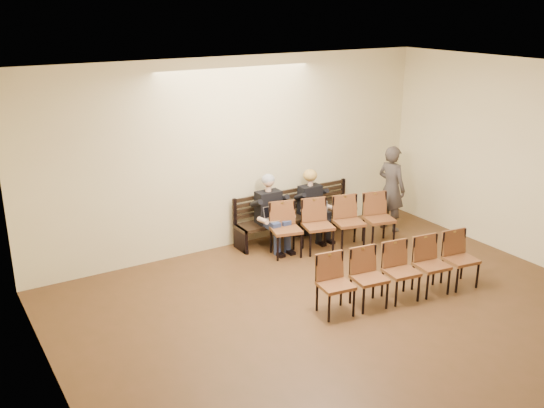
{
  "coord_description": "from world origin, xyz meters",
  "views": [
    {
      "loc": [
        -5.06,
        -4.52,
        4.4
      ],
      "look_at": [
        0.18,
        4.05,
        1.02
      ],
      "focal_mm": 40.0,
      "sensor_mm": 36.0,
      "label": 1
    }
  ],
  "objects_px": {
    "water_bottle": "(326,212)",
    "chair_row_front": "(334,225)",
    "laptop": "(275,221)",
    "bag": "(300,228)",
    "seated_man": "(271,211)",
    "chair_row_back": "(401,272)",
    "bench": "(297,226)",
    "passerby": "(392,182)",
    "seated_woman": "(313,206)"
  },
  "relations": [
    {
      "from": "seated_man",
      "to": "bench",
      "type": "bearing_deg",
      "value": 10.15
    },
    {
      "from": "water_bottle",
      "to": "bag",
      "type": "bearing_deg",
      "value": 118.38
    },
    {
      "from": "bench",
      "to": "chair_row_front",
      "type": "relative_size",
      "value": 1.1
    },
    {
      "from": "bench",
      "to": "passerby",
      "type": "bearing_deg",
      "value": -18.12
    },
    {
      "from": "laptop",
      "to": "passerby",
      "type": "relative_size",
      "value": 0.17
    },
    {
      "from": "bag",
      "to": "passerby",
      "type": "relative_size",
      "value": 0.17
    },
    {
      "from": "bench",
      "to": "bag",
      "type": "height_order",
      "value": "bench"
    },
    {
      "from": "bench",
      "to": "passerby",
      "type": "distance_m",
      "value": 2.08
    },
    {
      "from": "water_bottle",
      "to": "passerby",
      "type": "bearing_deg",
      "value": -8.77
    },
    {
      "from": "seated_woman",
      "to": "passerby",
      "type": "height_order",
      "value": "passerby"
    },
    {
      "from": "laptop",
      "to": "chair_row_front",
      "type": "xyz_separation_m",
      "value": [
        0.94,
        -0.52,
        -0.08
      ]
    },
    {
      "from": "water_bottle",
      "to": "chair_row_front",
      "type": "distance_m",
      "value": 0.5
    },
    {
      "from": "bench",
      "to": "seated_woman",
      "type": "height_order",
      "value": "seated_woman"
    },
    {
      "from": "water_bottle",
      "to": "bag",
      "type": "height_order",
      "value": "water_bottle"
    },
    {
      "from": "seated_woman",
      "to": "laptop",
      "type": "bearing_deg",
      "value": -168.24
    },
    {
      "from": "seated_man",
      "to": "passerby",
      "type": "relative_size",
      "value": 0.7
    },
    {
      "from": "seated_man",
      "to": "laptop",
      "type": "distance_m",
      "value": 0.24
    },
    {
      "from": "laptop",
      "to": "bag",
      "type": "bearing_deg",
      "value": 24.36
    },
    {
      "from": "laptop",
      "to": "bag",
      "type": "height_order",
      "value": "laptop"
    },
    {
      "from": "water_bottle",
      "to": "bag",
      "type": "xyz_separation_m",
      "value": [
        -0.26,
        0.48,
        -0.43
      ]
    },
    {
      "from": "seated_man",
      "to": "chair_row_back",
      "type": "relative_size",
      "value": 0.5
    },
    {
      "from": "bench",
      "to": "seated_man",
      "type": "xyz_separation_m",
      "value": [
        -0.67,
        -0.12,
        0.47
      ]
    },
    {
      "from": "seated_woman",
      "to": "passerby",
      "type": "bearing_deg",
      "value": -17.11
    },
    {
      "from": "seated_man",
      "to": "chair_row_front",
      "type": "xyz_separation_m",
      "value": [
        0.91,
        -0.73,
        -0.2
      ]
    },
    {
      "from": "seated_man",
      "to": "passerby",
      "type": "xyz_separation_m",
      "value": [
        2.5,
        -0.48,
        0.3
      ]
    },
    {
      "from": "water_bottle",
      "to": "seated_man",
      "type": "bearing_deg",
      "value": 166.4
    },
    {
      "from": "laptop",
      "to": "chair_row_front",
      "type": "distance_m",
      "value": 1.08
    },
    {
      "from": "seated_man",
      "to": "laptop",
      "type": "bearing_deg",
      "value": -99.12
    },
    {
      "from": "chair_row_front",
      "to": "chair_row_back",
      "type": "xyz_separation_m",
      "value": [
        -0.31,
        -2.14,
        -0.04
      ]
    },
    {
      "from": "bag",
      "to": "laptop",
      "type": "bearing_deg",
      "value": -153.33
    },
    {
      "from": "seated_man",
      "to": "water_bottle",
      "type": "distance_m",
      "value": 1.11
    },
    {
      "from": "bench",
      "to": "chair_row_back",
      "type": "distance_m",
      "value": 2.99
    },
    {
      "from": "seated_woman",
      "to": "chair_row_front",
      "type": "relative_size",
      "value": 0.53
    },
    {
      "from": "passerby",
      "to": "seated_man",
      "type": "bearing_deg",
      "value": 68.93
    },
    {
      "from": "chair_row_front",
      "to": "water_bottle",
      "type": "bearing_deg",
      "value": 84.71
    },
    {
      "from": "chair_row_back",
      "to": "seated_woman",
      "type": "bearing_deg",
      "value": 90.63
    },
    {
      "from": "bag",
      "to": "passerby",
      "type": "xyz_separation_m",
      "value": [
        1.69,
        -0.7,
        0.87
      ]
    },
    {
      "from": "seated_man",
      "to": "laptop",
      "type": "relative_size",
      "value": 4.19
    },
    {
      "from": "laptop",
      "to": "bag",
      "type": "distance_m",
      "value": 1.04
    },
    {
      "from": "chair_row_front",
      "to": "chair_row_back",
      "type": "bearing_deg",
      "value": -84.59
    },
    {
      "from": "seated_man",
      "to": "seated_woman",
      "type": "bearing_deg",
      "value": 0.0
    },
    {
      "from": "bench",
      "to": "chair_row_back",
      "type": "relative_size",
      "value": 0.94
    },
    {
      "from": "seated_woman",
      "to": "chair_row_back",
      "type": "relative_size",
      "value": 0.45
    },
    {
      "from": "chair_row_front",
      "to": "seated_woman",
      "type": "bearing_deg",
      "value": 100.81
    },
    {
      "from": "laptop",
      "to": "chair_row_back",
      "type": "distance_m",
      "value": 2.74
    },
    {
      "from": "laptop",
      "to": "passerby",
      "type": "distance_m",
      "value": 2.59
    },
    {
      "from": "water_bottle",
      "to": "chair_row_front",
      "type": "relative_size",
      "value": 0.09
    },
    {
      "from": "passerby",
      "to": "chair_row_back",
      "type": "xyz_separation_m",
      "value": [
        -1.91,
        -2.38,
        -0.54
      ]
    },
    {
      "from": "bench",
      "to": "chair_row_front",
      "type": "distance_m",
      "value": 0.92
    },
    {
      "from": "seated_man",
      "to": "water_bottle",
      "type": "bearing_deg",
      "value": -13.6
    }
  ]
}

